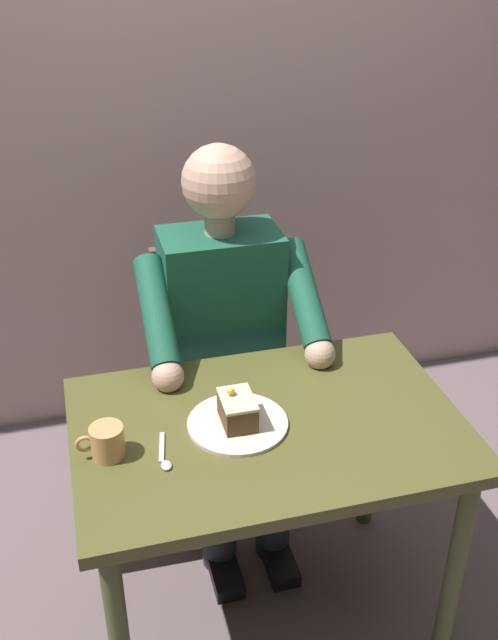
{
  "coord_description": "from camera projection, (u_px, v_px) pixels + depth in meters",
  "views": [
    {
      "loc": [
        0.43,
        1.43,
        1.88
      ],
      "look_at": [
        0.02,
        -0.1,
        0.97
      ],
      "focal_mm": 41.01,
      "sensor_mm": 36.0,
      "label": 1
    }
  ],
  "objects": [
    {
      "name": "ground_plane",
      "position": [
        265.0,
        610.0,
        2.23
      ],
      "size": [
        14.0,
        14.0,
        0.0
      ],
      "primitive_type": "plane",
      "color": "#705C60"
    },
    {
      "name": "cafe_rear_panel",
      "position": [
        173.0,
        29.0,
        2.49
      ],
      "size": [
        6.4,
        0.12,
        3.0
      ],
      "primitive_type": "cube",
      "color": "#C1A09B",
      "rests_on": "ground"
    },
    {
      "name": "dining_table",
      "position": [
        267.0,
        451.0,
        1.92
      ],
      "size": [
        1.0,
        0.67,
        0.72
      ],
      "color": "brown",
      "rests_on": "ground"
    },
    {
      "name": "chair",
      "position": [
        217.0,
        365.0,
        2.5
      ],
      "size": [
        0.42,
        0.42,
        0.9
      ],
      "color": "brown",
      "rests_on": "ground"
    },
    {
      "name": "seated_person",
      "position": [
        227.0,
        346.0,
        2.27
      ],
      "size": [
        0.53,
        0.58,
        1.29
      ],
      "color": "#1C5841",
      "rests_on": "ground"
    },
    {
      "name": "dessert_plate",
      "position": [
        238.0,
        423.0,
        1.86
      ],
      "size": [
        0.26,
        0.26,
        0.01
      ],
      "primitive_type": "cylinder",
      "color": "silver",
      "rests_on": "dining_table"
    },
    {
      "name": "cake_slice",
      "position": [
        237.0,
        410.0,
        1.84
      ],
      "size": [
        0.08,
        0.12,
        0.09
      ],
      "color": "#50331A",
      "rests_on": "dessert_plate"
    },
    {
      "name": "coffee_cup",
      "position": [
        107.0,
        441.0,
        1.74
      ],
      "size": [
        0.12,
        0.08,
        0.08
      ],
      "color": "tan",
      "rests_on": "dining_table"
    },
    {
      "name": "dessert_spoon",
      "position": [
        164.0,
        457.0,
        1.75
      ],
      "size": [
        0.03,
        0.14,
        0.01
      ],
      "color": "silver",
      "rests_on": "dining_table"
    }
  ]
}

